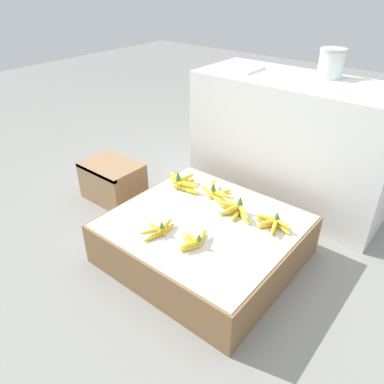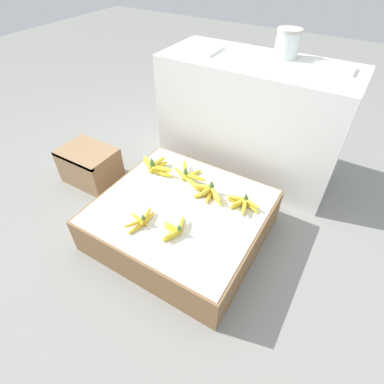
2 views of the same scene
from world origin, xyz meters
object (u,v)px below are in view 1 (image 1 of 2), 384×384
Objects in this scene: banana_bunch_front_midleft at (160,230)px; banana_bunch_middle_midleft at (216,193)px; banana_bunch_middle_right at (273,223)px; foam_tray_white at (242,68)px; banana_bunch_middle_midright at (236,210)px; wooden_crate at (113,181)px; banana_bunch_front_midright at (195,241)px; glass_jar at (332,63)px; banana_bunch_middle_left at (182,182)px.

banana_bunch_front_midleft is 0.77× the size of banana_bunch_middle_midleft.
foam_tray_white reaches higher than banana_bunch_middle_right.
foam_tray_white reaches higher than banana_bunch_middle_midright.
wooden_crate is at bearing 156.66° from banana_bunch_front_midleft.
banana_bunch_middle_right is (0.40, -0.05, -0.00)m from banana_bunch_middle_midleft.
banana_bunch_middle_midright is (0.95, 0.06, 0.14)m from wooden_crate.
banana_bunch_middle_right is at bearing 58.49° from banana_bunch_front_midright.
banana_bunch_front_midright reaches higher than wooden_crate.
banana_bunch_middle_midright is at bearing -95.33° from glass_jar.
banana_bunch_front_midleft is 0.89× the size of banana_bunch_middle_midright.
banana_bunch_middle_left is 0.62m from banana_bunch_middle_right.
banana_bunch_middle_midright is at bearing 62.44° from banana_bunch_front_midleft.
banana_bunch_front_midleft is 0.98× the size of banana_bunch_middle_right.
banana_bunch_middle_left is 1.14× the size of banana_bunch_middle_midright.
banana_bunch_middle_left is 0.23m from banana_bunch_middle_midleft.
banana_bunch_front_midright is 0.42m from banana_bunch_middle_right.
banana_bunch_middle_midright is at bearing -22.45° from banana_bunch_middle_midleft.
banana_bunch_middle_midleft is (0.22, 0.04, -0.01)m from banana_bunch_middle_left.
foam_tray_white reaches higher than wooden_crate.
glass_jar is at bearing 70.31° from banana_bunch_middle_midleft.
foam_tray_white is at bearing -163.26° from glass_jar.
banana_bunch_middle_midleft is (0.76, 0.13, 0.14)m from wooden_crate.
banana_bunch_front_midright is at bearing -94.17° from glass_jar.
banana_bunch_middle_left is 0.41m from banana_bunch_middle_midright.
banana_bunch_middle_midleft is (-0.18, 0.41, 0.00)m from banana_bunch_front_midright.
banana_bunch_front_midleft is 0.78× the size of banana_bunch_middle_left.
banana_bunch_front_midright is at bearing -42.73° from banana_bunch_middle_left.
banana_bunch_middle_midleft is at bearing 113.48° from banana_bunch_front_midright.
banana_bunch_middle_midleft is 0.20m from banana_bunch_middle_midright.
banana_bunch_middle_midright is 1.07× the size of foam_tray_white.
banana_bunch_middle_left is at bearing -87.94° from foam_tray_white.
banana_bunch_middle_midleft is at bearing -109.69° from glass_jar.
banana_bunch_middle_midright is (0.01, 0.34, 0.00)m from banana_bunch_front_midright.
banana_bunch_middle_midright is (0.19, -0.08, 0.00)m from banana_bunch_middle_midleft.
banana_bunch_front_midleft is (0.75, -0.32, 0.13)m from wooden_crate.
banana_bunch_middle_left is at bearing 9.56° from wooden_crate.
banana_bunch_front_midright is at bearing -16.57° from wooden_crate.
banana_bunch_middle_left is (-0.40, 0.37, 0.01)m from banana_bunch_front_midright.
banana_bunch_front_midright is 0.76× the size of banana_bunch_middle_midleft.
wooden_crate is at bearing -176.58° from banana_bunch_middle_midright.
glass_jar is (0.27, 1.19, 0.64)m from banana_bunch_front_midleft.
glass_jar is (0.48, 0.78, 0.62)m from banana_bunch_middle_left.
banana_bunch_front_midright is 0.77× the size of banana_bunch_middle_left.
banana_bunch_middle_left reaches higher than banana_bunch_middle_midleft.
foam_tray_white is at bearing 92.06° from banana_bunch_middle_left.
banana_bunch_middle_midleft is at bearing 157.55° from banana_bunch_middle_midright.
foam_tray_white is (-0.51, -0.15, -0.07)m from glass_jar.
banana_bunch_middle_midleft is at bearing 10.02° from wooden_crate.
banana_bunch_middle_left reaches higher than banana_bunch_middle_right.
glass_jar reaches higher than banana_bunch_front_midleft.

